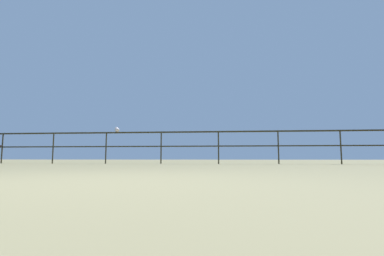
{
  "coord_description": "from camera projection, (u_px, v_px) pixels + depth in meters",
  "views": [
    {
      "loc": [
        1.02,
        -2.06,
        0.19
      ],
      "look_at": [
        0.13,
        6.7,
        1.14
      ],
      "focal_mm": 26.18,
      "sensor_mm": 36.0,
      "label": 1
    }
  ],
  "objects": [
    {
      "name": "seagull_on_rail",
      "position": [
        117.0,
        130.0,
        9.63
      ],
      "size": [
        0.26,
        0.36,
        0.18
      ],
      "color": "silver",
      "rests_on": "pier_railing"
    },
    {
      "name": "pier_railing",
      "position": [
        190.0,
        140.0,
        9.32
      ],
      "size": [
        21.19,
        0.05,
        1.08
      ],
      "color": "#2D2816",
      "rests_on": "ground_plane"
    },
    {
      "name": "ground_plane",
      "position": [
        85.0,
        184.0,
        2.11
      ],
      "size": [
        60.0,
        60.0,
        0.0
      ],
      "primitive_type": "plane",
      "color": "#847B54"
    }
  ]
}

